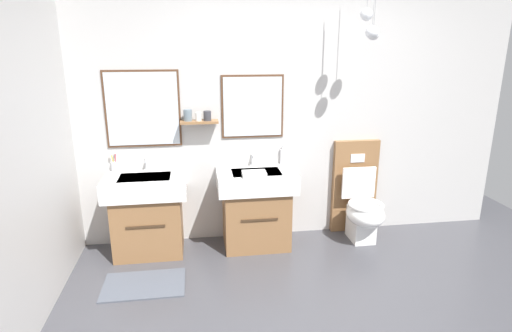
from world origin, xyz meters
TOP-DOWN VIEW (x-y plane):
  - wall_back at (-0.01, 1.77)m, footprint 4.49×0.63m
  - bath_mat at (-1.46, 0.87)m, footprint 0.68×0.44m
  - vanity_sink_left at (-1.46, 1.49)m, footprint 0.76×0.53m
  - tap_on_left_sink at (-1.46, 1.69)m, footprint 0.03×0.13m
  - vanity_sink_right at (-0.41, 1.49)m, footprint 0.76×0.53m
  - tap_on_right_sink at (-0.41, 1.69)m, footprint 0.03×0.13m
  - toilet at (0.68, 1.51)m, footprint 0.48×0.62m
  - toothbrush_cup at (-1.76, 1.68)m, footprint 0.07×0.07m
  - soap_dispenser at (-0.11, 1.69)m, footprint 0.06×0.06m
  - folded_hand_towel at (-0.45, 1.32)m, footprint 0.22×0.16m

SIDE VIEW (x-z plane):
  - bath_mat at x=-1.46m, z-range 0.00..0.01m
  - toilet at x=0.68m, z-range -0.12..0.88m
  - vanity_sink_left at x=-1.46m, z-range 0.03..0.80m
  - vanity_sink_right at x=-0.41m, z-range 0.03..0.80m
  - folded_hand_towel at x=-0.45m, z-range 0.78..0.82m
  - toothbrush_cup at x=-1.76m, z-range 0.73..0.93m
  - tap_on_left_sink at x=-1.46m, z-range 0.79..0.90m
  - tap_on_right_sink at x=-0.41m, z-range 0.79..0.90m
  - soap_dispenser at x=-0.11m, z-range 0.76..0.96m
  - wall_back at x=-0.01m, z-range 0.00..2.79m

